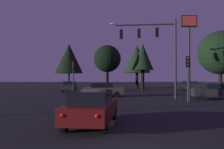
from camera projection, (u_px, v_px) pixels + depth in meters
ground_plane at (123, 94)px, 29.83m from camera, size 168.00×168.00×0.00m
traffic_signal_mast_arm at (155, 43)px, 23.37m from camera, size 6.51×0.73×7.77m
traffic_light_corner_left at (73, 72)px, 26.70m from camera, size 0.34×0.37×3.85m
traffic_light_corner_right at (188, 69)px, 19.90m from camera, size 0.30×0.35×3.85m
car_nearside_lane at (92, 107)px, 10.36m from camera, size 2.16×4.59×1.52m
car_crossing_left at (103, 89)px, 25.96m from camera, size 4.51×2.23×1.52m
car_crossing_right at (217, 91)px, 22.79m from camera, size 4.66×1.89×1.52m
car_far_lane at (191, 86)px, 37.26m from camera, size 4.58×3.31×1.52m
car_parked_lot at (70, 86)px, 35.07m from camera, size 1.93×4.27×1.52m
store_sign_illuminated at (189, 39)px, 20.80m from camera, size 1.42×0.43×7.49m
tree_behind_sign at (137, 59)px, 44.04m from camera, size 5.06×5.06×8.06m
tree_left_far at (107, 59)px, 36.68m from camera, size 4.17×4.17×7.06m
tree_center_horizon at (220, 53)px, 29.86m from camera, size 5.44×5.44×7.91m
tree_right_cluster at (143, 57)px, 37.16m from camera, size 3.36×3.36×7.34m
tree_lot_edge at (69, 59)px, 41.72m from camera, size 4.90×4.90×7.97m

